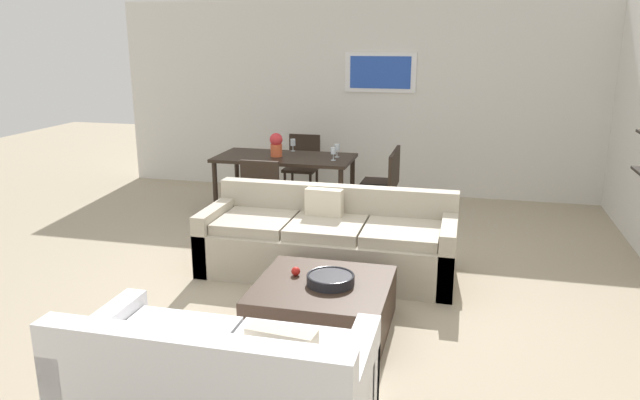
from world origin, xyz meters
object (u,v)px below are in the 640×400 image
Objects in this scene: loveseat_white at (220,387)px; coffee_table at (323,306)px; decorative_bowl at (331,279)px; apple_on_coffee_table at (296,271)px; dining_chair_head at (303,162)px; centerpiece_vase at (276,144)px; dining_chair_foot at (263,191)px; wine_glass_right_near at (333,151)px; wine_glass_head at (293,143)px; wine_glass_right_far at (337,148)px; dining_chair_right_far at (387,177)px; dining_table at (285,162)px; sofa_beige at (328,243)px; dining_chair_right_near at (382,185)px.

coffee_table is at bearing 79.21° from loveseat_white.
apple_on_coffee_table is at bearing 161.47° from decorative_bowl.
dining_chair_head reaches higher than apple_on_coffee_table.
coffee_table is 3.47× the size of centerpiece_vase.
decorative_bowl is 0.42× the size of dining_chair_foot.
wine_glass_right_near is at bearing 102.23° from decorative_bowl.
wine_glass_right_far is at bearing -22.02° from wine_glass_head.
dining_chair_right_far is 5.49× the size of wine_glass_head.
loveseat_white is 4.43m from dining_table.
sofa_beige is 14.88× the size of wine_glass_head.
loveseat_white is 1.91× the size of dining_chair_right_far.
dining_chair_head is 1.63m from dining_chair_right_near.
dining_chair_right_far is 3.00× the size of centerpiece_vase.
sofa_beige reaches higher than apple_on_coffee_table.
loveseat_white is 0.98× the size of dining_table.
sofa_beige is at bearing 89.15° from loveseat_white.
dining_chair_right_far is (0.00, 3.14, 0.08)m from decorative_bowl.
apple_on_coffee_table is 2.67m from dining_chair_right_near.
dining_chair_right_far is at bearing 25.82° from wine_glass_right_near.
dining_chair_right_far is (0.30, 3.04, 0.09)m from apple_on_coffee_table.
apple_on_coffee_table is at bearing -75.40° from dining_chair_head.
coffee_table is 3.97m from dining_chair_head.
coffee_table is 0.24m from decorative_bowl.
wine_glass_head is (-0.00, 1.20, 0.35)m from dining_chair_foot.
sofa_beige is 8.13× the size of centerpiece_vase.
sofa_beige is 33.50× the size of apple_on_coffee_table.
dining_table is 0.41m from wine_glass_head.
dining_table is 1.94× the size of dining_chair_foot.
dining_chair_head is at bearing 83.39° from centerpiece_vase.
apple_on_coffee_table is 3.80m from dining_chair_head.
decorative_bowl is 3.14m from wine_glass_right_far.
dining_chair_foot is (0.00, -1.67, 0.00)m from dining_chair_head.
coffee_table is 1.16× the size of dining_chair_right_near.
dining_table is at bearing 170.71° from wine_glass_right_near.
sofa_beige is 2.34× the size of coffee_table.
dining_table is at bearing 15.70° from centerpiece_vase.
wine_glass_right_far is (0.65, 0.11, 0.19)m from dining_table.
dining_chair_right_near reaches higher than coffee_table.
dining_table reaches higher than decorative_bowl.
dining_chair_foot is at bearing 115.49° from apple_on_coffee_table.
wine_glass_right_far reaches higher than dining_chair_right_far.
dining_table is 0.85m from dining_chair_head.
sofa_beige is 2.01m from dining_chair_right_far.
dining_chair_head is at bearing 131.60° from wine_glass_right_far.
wine_glass_right_far is (0.65, 0.94, 0.36)m from dining_chair_foot.
loveseat_white is 10.57× the size of wine_glass_right_near.
wine_glass_right_near is (-0.62, -0.30, 0.36)m from dining_chair_right_far.
loveseat_white is 1.48m from apple_on_coffee_table.
dining_chair_right_near is 5.38× the size of wine_glass_right_far.
dining_table is at bearing -90.00° from wine_glass_head.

